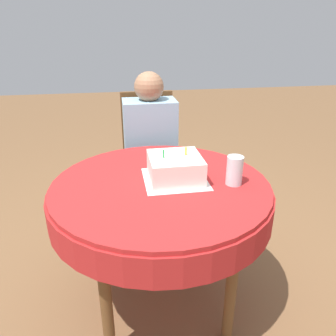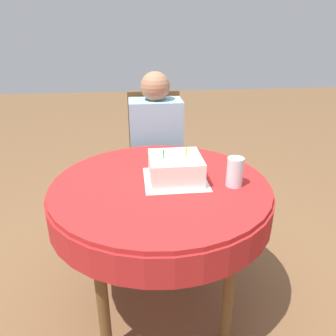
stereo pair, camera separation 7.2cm
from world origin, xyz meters
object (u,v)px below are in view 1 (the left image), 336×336
chair (150,161)px  birthday_cake (175,168)px  person (151,144)px  drinking_glass (235,170)px

chair → birthday_cake: size_ratio=4.12×
chair → birthday_cake: bearing=-87.1°
chair → person: person is taller
chair → person: 0.19m
chair → birthday_cake: 0.80m
person → birthday_cake: 0.67m
birthday_cake → drinking_glass: bearing=-19.7°
chair → drinking_glass: chair is taller
person → drinking_glass: (0.28, -0.74, 0.12)m
person → drinking_glass: size_ratio=8.53×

